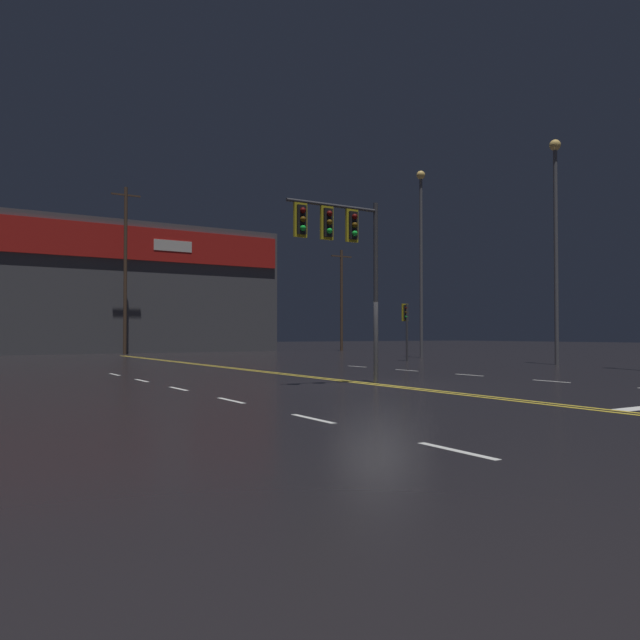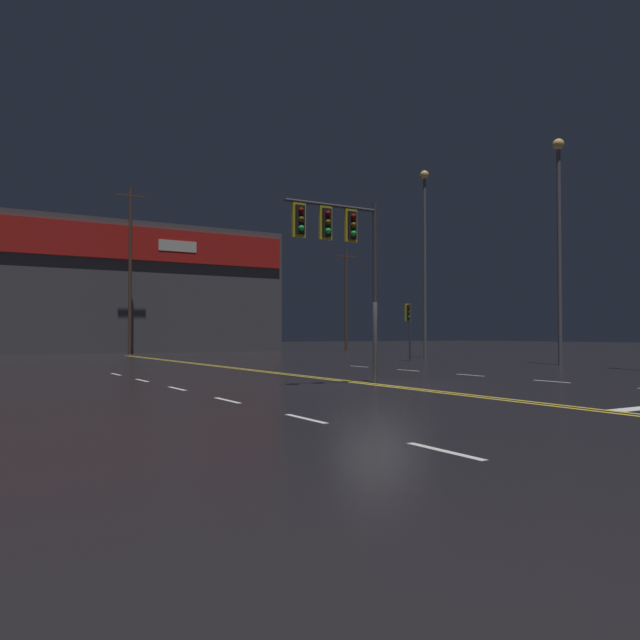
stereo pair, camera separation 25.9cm
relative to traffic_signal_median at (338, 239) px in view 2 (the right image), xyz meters
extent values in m
plane|color=black|center=(1.06, -0.50, -4.35)|extent=(200.00, 200.00, 0.00)
cube|color=gold|center=(0.91, -0.50, -4.34)|extent=(0.12, 60.00, 0.01)
cube|color=gold|center=(1.21, -0.50, -4.34)|extent=(0.12, 60.00, 0.01)
cube|color=silver|center=(-4.48, -9.50, -4.34)|extent=(0.12, 1.40, 0.01)
cube|color=silver|center=(-4.48, -5.90, -4.34)|extent=(0.12, 1.40, 0.01)
cube|color=silver|center=(-4.48, -2.30, -4.34)|extent=(0.12, 1.40, 0.01)
cube|color=silver|center=(-4.48, 1.30, -4.34)|extent=(0.12, 1.40, 0.01)
cube|color=silver|center=(-4.48, 4.90, -4.34)|extent=(0.12, 1.40, 0.01)
cube|color=silver|center=(-4.48, 8.50, -4.34)|extent=(0.12, 1.40, 0.01)
cube|color=silver|center=(6.61, -2.30, -4.34)|extent=(0.12, 1.40, 0.01)
cube|color=silver|center=(6.61, 1.30, -4.34)|extent=(0.12, 1.40, 0.01)
cube|color=silver|center=(6.61, 4.90, -4.34)|extent=(0.12, 1.40, 0.01)
cube|color=silver|center=(6.61, 8.50, -4.34)|extent=(0.12, 1.40, 0.01)
cylinder|color=#38383D|center=(1.35, 0.02, -1.56)|extent=(0.14, 0.14, 5.58)
cylinder|color=#38383D|center=(-0.22, 0.02, 0.98)|extent=(3.14, 0.10, 0.10)
cube|color=black|center=(0.46, 0.02, 0.44)|extent=(0.28, 0.24, 0.84)
cube|color=gold|center=(0.46, 0.02, 0.44)|extent=(0.42, 0.08, 0.99)
sphere|color=#500705|center=(0.46, -0.14, 0.69)|extent=(0.17, 0.17, 0.17)
sphere|color=#543707|center=(0.46, -0.14, 0.44)|extent=(0.17, 0.17, 0.17)
sphere|color=green|center=(0.46, -0.14, 0.19)|extent=(0.17, 0.17, 0.17)
cube|color=black|center=(-0.44, 0.02, 0.44)|extent=(0.28, 0.24, 0.84)
cube|color=gold|center=(-0.44, 0.02, 0.44)|extent=(0.42, 0.08, 0.99)
sphere|color=#500705|center=(-0.44, -0.14, 0.69)|extent=(0.17, 0.17, 0.17)
sphere|color=#543707|center=(-0.44, -0.14, 0.44)|extent=(0.17, 0.17, 0.17)
sphere|color=green|center=(-0.44, -0.14, 0.19)|extent=(0.17, 0.17, 0.17)
cube|color=black|center=(-1.34, 0.02, 0.44)|extent=(0.28, 0.24, 0.84)
cube|color=gold|center=(-1.34, 0.02, 0.44)|extent=(0.42, 0.08, 0.99)
sphere|color=#500705|center=(-1.34, -0.14, 0.69)|extent=(0.17, 0.17, 0.17)
sphere|color=#543707|center=(-1.34, -0.14, 0.44)|extent=(0.17, 0.17, 0.17)
sphere|color=green|center=(-1.34, -0.14, 0.19)|extent=(0.17, 0.17, 0.17)
cylinder|color=#38383D|center=(12.51, 11.99, -2.73)|extent=(0.13, 0.13, 3.23)
cube|color=black|center=(12.51, 12.17, -1.59)|extent=(0.28, 0.24, 0.84)
cube|color=gold|center=(12.51, 12.17, -1.59)|extent=(0.42, 0.08, 0.99)
sphere|color=#500705|center=(12.51, 12.01, -1.34)|extent=(0.17, 0.17, 0.17)
sphere|color=#543707|center=(12.51, 12.01, -1.59)|extent=(0.17, 0.17, 0.17)
sphere|color=green|center=(12.51, 12.01, -1.84)|extent=(0.17, 0.17, 0.17)
cylinder|color=#59595E|center=(16.00, 4.67, 1.05)|extent=(0.20, 0.20, 10.79)
sphere|color=#F4C666|center=(16.00, 4.67, 6.61)|extent=(0.56, 0.56, 0.56)
cylinder|color=#59595E|center=(16.41, 15.25, 1.48)|extent=(0.20, 0.20, 11.66)
sphere|color=#F4C666|center=(16.41, 15.25, 7.48)|extent=(0.56, 0.56, 0.56)
cube|color=#4C4C51|center=(1.06, 39.55, 0.98)|extent=(30.05, 10.00, 10.66)
cube|color=red|center=(1.06, 34.45, 4.45)|extent=(29.45, 0.20, 2.67)
cube|color=white|center=(6.32, 34.40, 4.45)|extent=(3.20, 0.16, 0.90)
cylinder|color=#4C3828|center=(2.04, 32.66, 2.03)|extent=(0.26, 0.26, 12.77)
cube|color=#4C3828|center=(2.04, 32.66, 7.82)|extent=(2.20, 0.12, 0.12)
cylinder|color=#4C3828|center=(21.85, 32.66, 0.34)|extent=(0.26, 0.26, 9.37)
cube|color=#4C3828|center=(21.85, 32.66, 4.42)|extent=(2.20, 0.12, 0.12)
camera|label=1|loc=(-10.21, -15.42, -2.85)|focal=35.00mm
camera|label=2|loc=(-9.99, -15.56, -2.85)|focal=35.00mm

